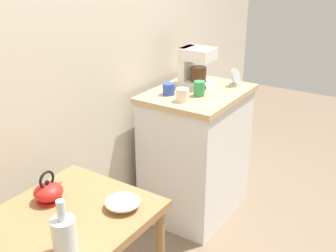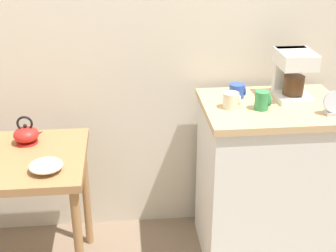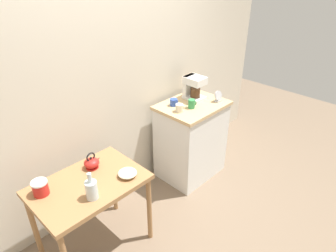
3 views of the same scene
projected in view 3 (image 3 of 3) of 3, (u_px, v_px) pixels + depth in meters
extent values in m
plane|color=#7A6651|center=(153.00, 202.00, 3.27)|extent=(8.00, 8.00, 0.00)
cube|color=beige|center=(124.00, 66.00, 2.92)|extent=(4.40, 0.10, 2.80)
cube|color=#9E7044|center=(88.00, 185.00, 2.42)|extent=(0.89, 0.61, 0.04)
cylinder|color=#9E7044|center=(149.00, 209.00, 2.70)|extent=(0.04, 0.04, 0.71)
cylinder|color=#9E7044|center=(35.00, 228.00, 2.51)|extent=(0.04, 0.04, 0.71)
cylinder|color=#9E7044|center=(113.00, 182.00, 3.02)|extent=(0.04, 0.04, 0.71)
cube|color=white|center=(191.00, 141.00, 3.52)|extent=(0.71, 0.54, 0.89)
cube|color=tan|center=(192.00, 105.00, 3.29)|extent=(0.74, 0.57, 0.04)
cylinder|color=beige|center=(128.00, 175.00, 2.49)|extent=(0.07, 0.07, 0.01)
ellipsoid|color=beige|center=(127.00, 173.00, 2.47)|extent=(0.16, 0.16, 0.04)
cylinder|color=red|center=(92.00, 167.00, 2.58)|extent=(0.11, 0.11, 0.01)
ellipsoid|color=red|center=(92.00, 163.00, 2.56)|extent=(0.13, 0.13, 0.08)
cone|color=red|center=(98.00, 159.00, 2.60)|extent=(0.06, 0.03, 0.05)
sphere|color=black|center=(91.00, 158.00, 2.54)|extent=(0.02, 0.02, 0.02)
torus|color=black|center=(91.00, 157.00, 2.53)|extent=(0.08, 0.01, 0.08)
cylinder|color=silver|center=(92.00, 190.00, 2.23)|extent=(0.09, 0.09, 0.15)
cylinder|color=silver|center=(90.00, 178.00, 2.17)|extent=(0.03, 0.03, 0.08)
cylinder|color=red|center=(41.00, 189.00, 2.27)|extent=(0.12, 0.12, 0.10)
cylinder|color=white|center=(39.00, 183.00, 2.24)|extent=(0.12, 0.12, 0.01)
cube|color=white|center=(194.00, 98.00, 3.40)|extent=(0.18, 0.22, 0.03)
cube|color=white|center=(189.00, 86.00, 3.39)|extent=(0.16, 0.05, 0.26)
cube|color=white|center=(195.00, 80.00, 3.30)|extent=(0.18, 0.22, 0.08)
cylinder|color=#4C2D19|center=(195.00, 92.00, 3.36)|extent=(0.11, 0.11, 0.10)
cylinder|color=#338C4C|center=(192.00, 104.00, 3.17)|extent=(0.07, 0.07, 0.10)
torus|color=#338C4C|center=(194.00, 103.00, 3.20)|extent=(0.01, 0.06, 0.06)
cylinder|color=#2D4CAD|center=(174.00, 102.00, 3.23)|extent=(0.08, 0.08, 0.08)
torus|color=#2D4CAD|center=(176.00, 101.00, 3.26)|extent=(0.01, 0.05, 0.05)
cylinder|color=beige|center=(179.00, 108.00, 3.10)|extent=(0.08, 0.08, 0.08)
torus|color=beige|center=(182.00, 107.00, 3.13)|extent=(0.01, 0.06, 0.06)
cube|color=#B2B5BA|center=(218.00, 101.00, 3.34)|extent=(0.08, 0.06, 0.02)
cylinder|color=#B2B5BA|center=(218.00, 96.00, 3.31)|extent=(0.11, 0.05, 0.11)
cylinder|color=black|center=(218.00, 96.00, 3.31)|extent=(0.09, 0.04, 0.09)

